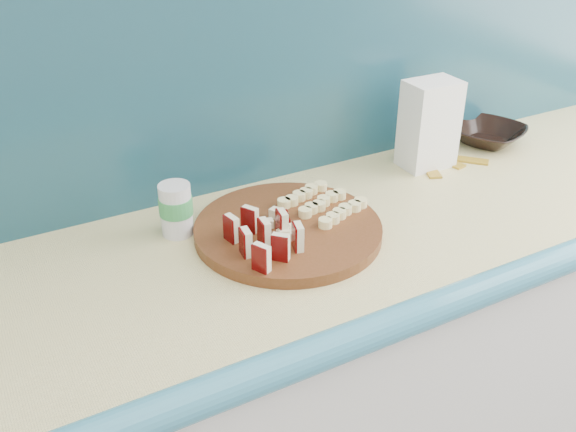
# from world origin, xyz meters

# --- Properties ---
(kitchen_counter) EXTENTS (2.20, 0.63, 0.91)m
(kitchen_counter) POSITION_xyz_m (0.10, 1.50, 0.46)
(kitchen_counter) COLOR silver
(kitchen_counter) RESTS_ON ground
(backsplash) EXTENTS (2.20, 0.02, 0.50)m
(backsplash) POSITION_xyz_m (0.10, 1.79, 1.16)
(backsplash) COLOR teal
(backsplash) RESTS_ON kitchen_counter
(cutting_board) EXTENTS (0.48, 0.48, 0.02)m
(cutting_board) POSITION_xyz_m (-0.02, 1.53, 0.92)
(cutting_board) COLOR #4F2A10
(cutting_board) RESTS_ON kitchen_counter
(apple_wedges) EXTENTS (0.12, 0.17, 0.05)m
(apple_wedges) POSITION_xyz_m (-0.10, 1.48, 0.96)
(apple_wedges) COLOR #F3EAC2
(apple_wedges) RESTS_ON cutting_board
(apple_chunks) EXTENTS (0.06, 0.07, 0.02)m
(apple_chunks) POSITION_xyz_m (-0.04, 1.52, 0.94)
(apple_chunks) COLOR #F8ECC6
(apple_chunks) RESTS_ON cutting_board
(banana_slices) EXTENTS (0.17, 0.17, 0.02)m
(banana_slices) POSITION_xyz_m (0.08, 1.56, 0.94)
(banana_slices) COLOR #FBEB99
(banana_slices) RESTS_ON cutting_board
(brown_bowl) EXTENTS (0.25, 0.25, 0.05)m
(brown_bowl) POSITION_xyz_m (0.67, 1.69, 0.93)
(brown_bowl) COLOR black
(brown_bowl) RESTS_ON kitchen_counter
(flour_bag) EXTENTS (0.13, 0.09, 0.21)m
(flour_bag) POSITION_xyz_m (0.44, 1.66, 1.02)
(flour_bag) COLOR white
(flour_bag) RESTS_ON kitchen_counter
(canister) EXTENTS (0.07, 0.07, 0.11)m
(canister) POSITION_xyz_m (-0.21, 1.64, 0.97)
(canister) COLOR silver
(canister) RESTS_ON kitchen_counter
(banana_peel) EXTENTS (0.20, 0.16, 0.01)m
(banana_peel) POSITION_xyz_m (0.49, 1.65, 0.91)
(banana_peel) COLOR gold
(banana_peel) RESTS_ON kitchen_counter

